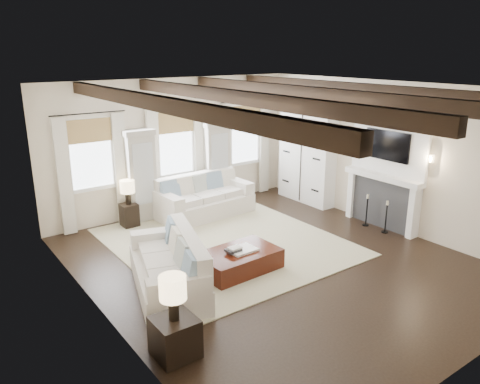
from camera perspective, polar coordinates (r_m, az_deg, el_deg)
ground at (r=8.92m, az=4.11°, el=-8.42°), size 7.50×7.50×0.00m
room_shell at (r=9.42m, az=4.34°, el=5.12°), size 6.54×7.54×3.22m
area_rug at (r=9.73m, az=-1.83°, el=-6.07°), size 4.17×4.67×0.02m
sofa_back at (r=11.20m, az=-4.49°, el=-0.87°), size 2.33×1.16×0.98m
sofa_left at (r=7.86m, az=-8.34°, el=-9.17°), size 1.60×2.39×0.94m
ottoman at (r=8.48m, az=-0.16°, el=-8.39°), size 1.46×0.94×0.37m
tray at (r=8.41m, az=0.24°, el=-7.05°), size 0.51×0.40×0.04m
book_lower at (r=8.30m, az=-0.83°, el=-7.09°), size 0.27×0.21×0.04m
book_upper at (r=8.30m, az=-0.63°, el=-6.83°), size 0.23×0.18×0.03m
side_table_front at (r=6.37m, az=-7.93°, el=-17.12°), size 0.53×0.53×0.53m
lamp_front at (r=6.02m, az=-8.19°, el=-11.79°), size 0.35×0.35×0.60m
side_table_back at (r=10.77m, az=-13.34°, el=-2.77°), size 0.35×0.35×0.53m
lamp_back at (r=10.57m, az=-13.57°, el=0.47°), size 0.32×0.32×0.55m
candlestick_near at (r=10.60m, az=17.35°, el=-3.21°), size 0.15×0.15×0.72m
candlestick_far at (r=10.90m, az=15.17°, el=-2.44°), size 0.15×0.15×0.73m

